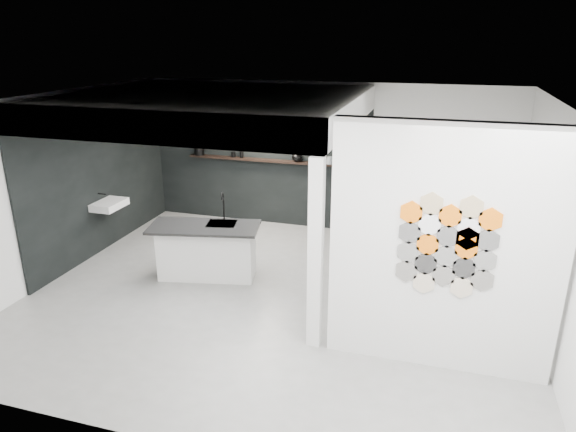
# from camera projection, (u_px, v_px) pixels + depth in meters

# --- Properties ---
(floor) EXTENTS (7.00, 6.00, 0.01)m
(floor) POSITION_uv_depth(u_px,v_px,m) (276.00, 297.00, 7.46)
(floor) COLOR slate
(partition_panel) EXTENTS (2.45, 0.15, 2.80)m
(partition_panel) POSITION_uv_depth(u_px,v_px,m) (443.00, 252.00, 5.49)
(partition_panel) COLOR silver
(partition_panel) RESTS_ON floor
(bay_clad_back) EXTENTS (4.40, 0.04, 2.35)m
(bay_clad_back) POSITION_uv_depth(u_px,v_px,m) (259.00, 165.00, 10.10)
(bay_clad_back) COLOR black
(bay_clad_back) RESTS_ON floor
(bay_clad_left) EXTENTS (0.04, 4.00, 2.35)m
(bay_clad_left) POSITION_uv_depth(u_px,v_px,m) (103.00, 182.00, 8.90)
(bay_clad_left) COLOR black
(bay_clad_left) RESTS_ON floor
(bulkhead) EXTENTS (4.40, 4.00, 0.40)m
(bulkhead) POSITION_uv_depth(u_px,v_px,m) (214.00, 107.00, 7.86)
(bulkhead) COLOR silver
(bulkhead) RESTS_ON corner_column
(corner_column) EXTENTS (0.16, 0.16, 2.35)m
(corner_column) POSITION_uv_depth(u_px,v_px,m) (316.00, 256.00, 5.94)
(corner_column) COLOR silver
(corner_column) RESTS_ON floor
(fascia_beam) EXTENTS (4.40, 0.16, 0.40)m
(fascia_beam) POSITION_uv_depth(u_px,v_px,m) (147.00, 127.00, 6.13)
(fascia_beam) COLOR silver
(fascia_beam) RESTS_ON corner_column
(wall_basin) EXTENTS (0.40, 0.60, 0.12)m
(wall_basin) POSITION_uv_depth(u_px,v_px,m) (109.00, 205.00, 8.77)
(wall_basin) COLOR silver
(wall_basin) RESTS_ON bay_clad_left
(display_shelf) EXTENTS (3.00, 0.15, 0.04)m
(display_shelf) POSITION_uv_depth(u_px,v_px,m) (261.00, 160.00, 9.94)
(display_shelf) COLOR black
(display_shelf) RESTS_ON bay_clad_back
(kitchen_island) EXTENTS (1.76, 1.05, 1.33)m
(kitchen_island) POSITION_uv_depth(u_px,v_px,m) (207.00, 250.00, 7.94)
(kitchen_island) COLOR silver
(kitchen_island) RESTS_ON floor
(stockpot) EXTENTS (0.21, 0.21, 0.16)m
(stockpot) POSITION_uv_depth(u_px,v_px,m) (199.00, 151.00, 10.26)
(stockpot) COLOR black
(stockpot) RESTS_ON display_shelf
(kettle) EXTENTS (0.21, 0.21, 0.17)m
(kettle) POSITION_uv_depth(u_px,v_px,m) (297.00, 157.00, 9.71)
(kettle) COLOR black
(kettle) RESTS_ON display_shelf
(glass_bowl) EXTENTS (0.14, 0.14, 0.09)m
(glass_bowl) POSITION_uv_depth(u_px,v_px,m) (330.00, 161.00, 9.55)
(glass_bowl) COLOR gray
(glass_bowl) RESTS_ON display_shelf
(glass_vase) EXTENTS (0.10, 0.10, 0.13)m
(glass_vase) POSITION_uv_depth(u_px,v_px,m) (330.00, 160.00, 9.54)
(glass_vase) COLOR gray
(glass_vase) RESTS_ON display_shelf
(bottle_dark) EXTENTS (0.08, 0.08, 0.18)m
(bottle_dark) POSITION_uv_depth(u_px,v_px,m) (242.00, 153.00, 10.01)
(bottle_dark) COLOR black
(bottle_dark) RESTS_ON display_shelf
(utensil_cup) EXTENTS (0.09, 0.09, 0.10)m
(utensil_cup) POSITION_uv_depth(u_px,v_px,m) (233.00, 155.00, 10.07)
(utensil_cup) COLOR black
(utensil_cup) RESTS_ON display_shelf
(hex_tile_cluster) EXTENTS (1.04, 0.02, 1.16)m
(hex_tile_cluster) POSITION_uv_depth(u_px,v_px,m) (448.00, 246.00, 5.37)
(hex_tile_cluster) COLOR #66635E
(hex_tile_cluster) RESTS_ON partition_panel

